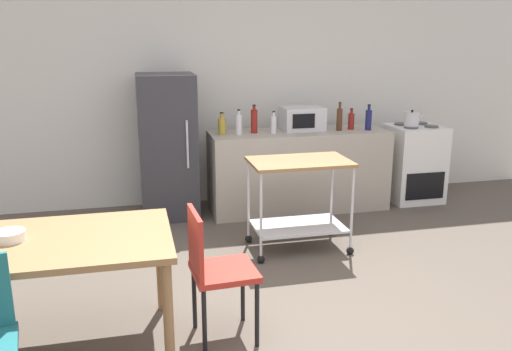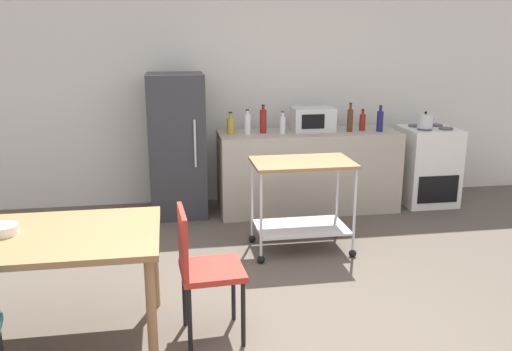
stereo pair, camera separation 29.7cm
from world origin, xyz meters
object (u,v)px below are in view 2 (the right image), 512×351
(bottle_wine, at_px, (231,125))
(microwave, at_px, (312,119))
(kitchen_cart, at_px, (302,191))
(kettle, at_px, (425,121))
(dining_table, at_px, (38,247))
(refrigerator, at_px, (177,145))
(bottle_sparkling_water, at_px, (362,122))
(bottle_soda, at_px, (283,125))
(bottle_vinegar, at_px, (350,120))
(bottle_soy_sauce, at_px, (263,121))
(fruit_bowl, at_px, (3,230))
(chair_red, at_px, (202,264))
(stove_oven, at_px, (427,166))
(bottle_hot_sauce, at_px, (380,121))
(bottle_olive_oil, at_px, (247,124))

(bottle_wine, relative_size, microwave, 0.52)
(kitchen_cart, height_order, microwave, microwave)
(kitchen_cart, bearing_deg, kettle, 32.27)
(dining_table, bearing_deg, refrigerator, 69.85)
(dining_table, xyz_separation_m, bottle_sparkling_water, (2.98, 2.40, 0.33))
(bottle_wine, height_order, bottle_soda, bottle_soda)
(refrigerator, bearing_deg, bottle_sparkling_water, -3.01)
(refrigerator, height_order, bottle_wine, refrigerator)
(bottle_vinegar, distance_m, bottle_sparkling_water, 0.17)
(refrigerator, relative_size, bottle_soy_sauce, 5.01)
(dining_table, bearing_deg, fruit_bowl, 169.03)
(dining_table, relative_size, bottle_soda, 6.10)
(bottle_soy_sauce, height_order, bottle_sparkling_water, bottle_soy_sauce)
(kettle, bearing_deg, bottle_soda, 179.79)
(chair_red, relative_size, refrigerator, 0.57)
(dining_table, relative_size, kitchen_cart, 1.65)
(bottle_soy_sauce, relative_size, microwave, 0.67)
(stove_oven, xyz_separation_m, bottle_sparkling_water, (-0.84, -0.03, 0.55))
(kitchen_cart, xyz_separation_m, kettle, (1.69, 1.07, 0.43))
(stove_oven, bearing_deg, chair_red, -138.20)
(fruit_bowl, bearing_deg, bottle_hot_sauce, 34.05)
(chair_red, distance_m, stove_oven, 3.77)
(bottle_wine, height_order, bottle_olive_oil, bottle_olive_oil)
(bottle_wine, xyz_separation_m, fruit_bowl, (-1.70, -2.38, -0.22))
(dining_table, xyz_separation_m, kettle, (3.70, 2.33, 0.33))
(bottle_vinegar, xyz_separation_m, bottle_hot_sauce, (0.33, -0.04, -0.01))
(kettle, bearing_deg, refrigerator, 176.30)
(refrigerator, relative_size, bottle_hot_sauce, 5.35)
(bottle_wine, bearing_deg, bottle_soy_sauce, 0.60)
(bottle_sparkling_water, distance_m, fruit_bowl, 3.97)
(stove_oven, distance_m, microwave, 1.51)
(bottle_wine, xyz_separation_m, bottle_soda, (0.55, -0.09, 0.00))
(bottle_sparkling_water, bearing_deg, kitchen_cart, -130.54)
(dining_table, height_order, bottle_olive_oil, bottle_olive_oil)
(stove_oven, bearing_deg, bottle_olive_oil, -178.39)
(kitchen_cart, height_order, bottle_vinegar, bottle_vinegar)
(bottle_olive_oil, height_order, fruit_bowl, bottle_olive_oil)
(kettle, bearing_deg, microwave, 173.24)
(bottle_soy_sauce, xyz_separation_m, bottle_sparkling_water, (1.13, -0.03, -0.04))
(bottle_olive_oil, bearing_deg, bottle_wine, 162.19)
(microwave, bearing_deg, bottle_hot_sauce, -13.23)
(bottle_soy_sauce, bearing_deg, bottle_wine, -179.40)
(bottle_vinegar, xyz_separation_m, kettle, (0.88, -0.02, -0.03))
(refrigerator, bearing_deg, fruit_bowl, -114.44)
(dining_table, distance_m, bottle_sparkling_water, 3.84)
(chair_red, bearing_deg, kettle, -51.66)
(kitchen_cart, relative_size, microwave, 1.98)
(fruit_bowl, bearing_deg, bottle_olive_oil, 51.09)
(bottle_vinegar, bearing_deg, kitchen_cart, -126.62)
(dining_table, distance_m, fruit_bowl, 0.23)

